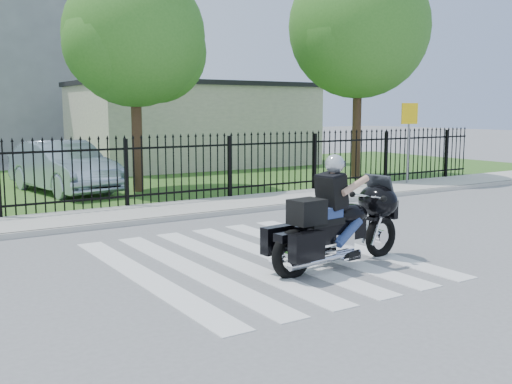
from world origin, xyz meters
TOP-DOWN VIEW (x-y plane):
  - ground at (0.00, 0.00)m, footprint 120.00×120.00m
  - crosswalk at (0.00, 0.00)m, footprint 5.00×5.50m
  - sidewalk at (0.00, 5.00)m, footprint 40.00×2.00m
  - curb at (0.00, 4.00)m, footprint 40.00×0.12m
  - grass_strip at (0.00, 12.00)m, footprint 40.00×12.00m
  - iron_fence at (0.00, 6.00)m, footprint 26.00×0.04m
  - tree_mid at (1.50, 9.00)m, footprint 4.20×4.20m
  - tree_right at (9.50, 8.00)m, footprint 5.00×5.00m
  - building_low at (7.00, 16.00)m, footprint 10.00×6.00m
  - building_low_roof at (7.00, 16.00)m, footprint 10.20×6.20m
  - motorcycle_rider at (0.83, -1.08)m, footprint 2.82×1.06m
  - parked_car at (-0.48, 10.02)m, footprint 2.40×4.95m
  - traffic_sign at (9.54, 5.52)m, footprint 0.55×0.23m

SIDE VIEW (x-z plane):
  - ground at x=0.00m, z-range 0.00..0.00m
  - crosswalk at x=0.00m, z-range 0.00..0.01m
  - grass_strip at x=0.00m, z-range 0.00..0.02m
  - sidewalk at x=0.00m, z-range 0.00..0.12m
  - curb at x=0.00m, z-range 0.00..0.12m
  - motorcycle_rider at x=0.83m, z-range -0.17..1.70m
  - parked_car at x=-0.48m, z-range 0.02..1.58m
  - iron_fence at x=0.00m, z-range 0.00..1.80m
  - building_low at x=7.00m, z-range 0.00..3.50m
  - traffic_sign at x=9.54m, z-range 0.68..3.28m
  - building_low_roof at x=7.00m, z-range 3.50..3.70m
  - tree_mid at x=1.50m, z-range 1.28..8.06m
  - tree_right at x=9.50m, z-range 1.44..9.34m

